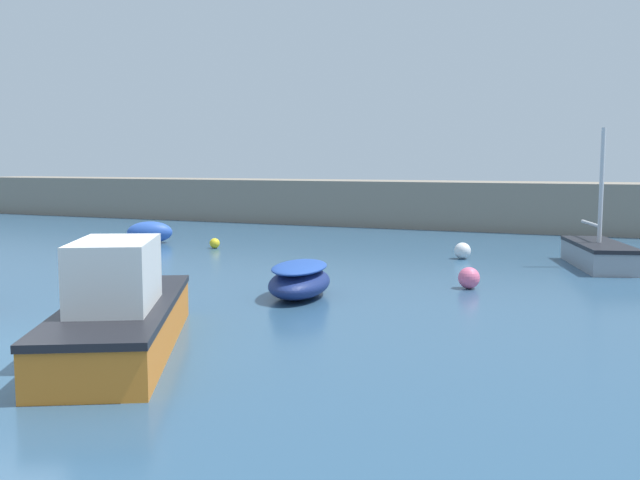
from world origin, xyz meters
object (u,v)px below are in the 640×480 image
at_px(sailboat_short_mast, 599,254).
at_px(mooring_buoy_white, 462,251).
at_px(rowboat_with_red_cover, 300,280).
at_px(mooring_buoy_pink, 469,278).
at_px(motorboat_grey_hull, 120,313).
at_px(dinghy_near_pier, 150,232).
at_px(mooring_buoy_yellow, 215,243).

distance_m(sailboat_short_mast, mooring_buoy_white, 4.38).
relative_size(rowboat_with_red_cover, mooring_buoy_pink, 5.39).
relative_size(motorboat_grey_hull, mooring_buoy_pink, 10.60).
height_order(mooring_buoy_pink, mooring_buoy_white, mooring_buoy_pink).
bearing_deg(sailboat_short_mast, motorboat_grey_hull, -44.19).
height_order(motorboat_grey_hull, mooring_buoy_pink, motorboat_grey_hull).
bearing_deg(dinghy_near_pier, sailboat_short_mast, -29.53).
bearing_deg(dinghy_near_pier, mooring_buoy_white, -28.55).
height_order(dinghy_near_pier, sailboat_short_mast, sailboat_short_mast).
height_order(mooring_buoy_yellow, mooring_buoy_white, mooring_buoy_white).
relative_size(rowboat_with_red_cover, mooring_buoy_yellow, 7.78).
relative_size(mooring_buoy_yellow, mooring_buoy_pink, 0.69).
distance_m(mooring_buoy_pink, mooring_buoy_white, 5.90).
distance_m(motorboat_grey_hull, rowboat_with_red_cover, 5.94).
distance_m(motorboat_grey_hull, mooring_buoy_white, 14.74).
bearing_deg(dinghy_near_pier, mooring_buoy_yellow, -38.00).
bearing_deg(mooring_buoy_yellow, motorboat_grey_hull, -63.96).
bearing_deg(dinghy_near_pier, motorboat_grey_hull, -84.54).
relative_size(motorboat_grey_hull, sailboat_short_mast, 1.34).
bearing_deg(sailboat_short_mast, dinghy_near_pier, -107.00).
bearing_deg(mooring_buoy_pink, sailboat_short_mast, 62.14).
bearing_deg(rowboat_with_red_cover, sailboat_short_mast, -50.23).
distance_m(sailboat_short_mast, mooring_buoy_yellow, 13.85).
relative_size(dinghy_near_pier, sailboat_short_mast, 0.46).
height_order(motorboat_grey_hull, mooring_buoy_yellow, motorboat_grey_hull).
bearing_deg(mooring_buoy_white, mooring_buoy_pink, -75.83).
distance_m(mooring_buoy_yellow, mooring_buoy_white, 9.50).
distance_m(dinghy_near_pier, sailboat_short_mast, 17.26).
bearing_deg(mooring_buoy_white, dinghy_near_pier, -178.46).
height_order(dinghy_near_pier, motorboat_grey_hull, motorboat_grey_hull).
xyz_separation_m(rowboat_with_red_cover, mooring_buoy_white, (2.13, 8.57, -0.15)).
relative_size(dinghy_near_pier, rowboat_with_red_cover, 0.67).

